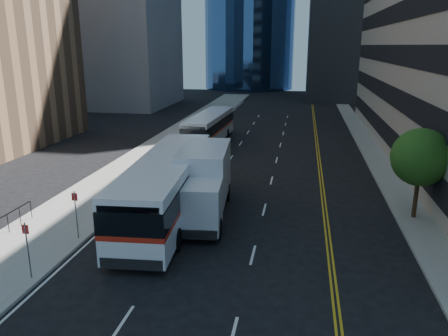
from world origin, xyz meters
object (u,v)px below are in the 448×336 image
(box_truck, at_px, (202,182))
(bus_rear, at_px, (210,127))
(street_tree, at_px, (421,157))
(bus_front, at_px, (167,186))

(box_truck, bearing_deg, bus_rear, 95.54)
(street_tree, relative_size, bus_rear, 0.44)
(street_tree, height_order, bus_rear, street_tree)
(bus_front, distance_m, bus_rear, 19.86)
(bus_front, height_order, bus_rear, bus_front)
(street_tree, height_order, box_truck, street_tree)
(street_tree, bearing_deg, bus_rear, 131.61)
(street_tree, xyz_separation_m, bus_rear, (-15.60, 17.57, -2.02))
(bus_rear, bearing_deg, box_truck, -76.82)
(street_tree, xyz_separation_m, bus_front, (-13.83, -2.22, -1.72))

